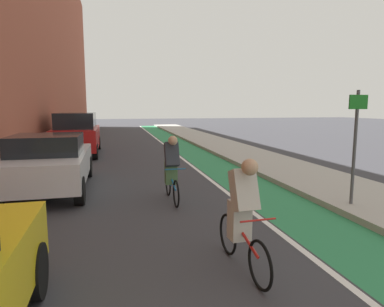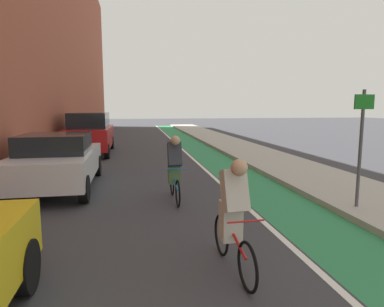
{
  "view_description": "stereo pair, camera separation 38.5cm",
  "coord_description": "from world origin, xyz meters",
  "px_view_note": "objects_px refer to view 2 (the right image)",
  "views": [
    {
      "loc": [
        -0.86,
        1.68,
        2.25
      ],
      "look_at": [
        0.63,
        8.15,
        1.32
      ],
      "focal_mm": 31.18,
      "sensor_mm": 36.0,
      "label": 1
    },
    {
      "loc": [
        -0.48,
        1.61,
        2.25
      ],
      "look_at": [
        0.63,
        8.15,
        1.32
      ],
      "focal_mm": 31.18,
      "sensor_mm": 36.0,
      "label": 2
    }
  ],
  "objects_px": {
    "parked_sedan_white": "(57,161)",
    "street_sign_post": "(361,138)",
    "parked_suv_red": "(90,133)",
    "cyclist_lead": "(233,211)",
    "cyclist_mid": "(175,168)"
  },
  "relations": [
    {
      "from": "parked_suv_red",
      "to": "cyclist_mid",
      "type": "relative_size",
      "value": 2.81
    },
    {
      "from": "cyclist_mid",
      "to": "cyclist_lead",
      "type": "bearing_deg",
      "value": -83.9
    },
    {
      "from": "cyclist_lead",
      "to": "cyclist_mid",
      "type": "height_order",
      "value": "same"
    },
    {
      "from": "parked_suv_red",
      "to": "cyclist_lead",
      "type": "relative_size",
      "value": 2.81
    },
    {
      "from": "parked_sedan_white",
      "to": "street_sign_post",
      "type": "xyz_separation_m",
      "value": [
        6.76,
        -3.29,
        0.83
      ]
    },
    {
      "from": "parked_suv_red",
      "to": "street_sign_post",
      "type": "bearing_deg",
      "value": -56.75
    },
    {
      "from": "cyclist_mid",
      "to": "street_sign_post",
      "type": "height_order",
      "value": "street_sign_post"
    },
    {
      "from": "parked_sedan_white",
      "to": "cyclist_lead",
      "type": "distance_m",
      "value": 6.3
    },
    {
      "from": "parked_sedan_white",
      "to": "cyclist_mid",
      "type": "relative_size",
      "value": 2.58
    },
    {
      "from": "cyclist_mid",
      "to": "parked_suv_red",
      "type": "bearing_deg",
      "value": 109.15
    },
    {
      "from": "parked_sedan_white",
      "to": "cyclist_lead",
      "type": "xyz_separation_m",
      "value": [
        3.42,
        -5.29,
        0.06
      ]
    },
    {
      "from": "parked_suv_red",
      "to": "cyclist_lead",
      "type": "height_order",
      "value": "parked_suv_red"
    },
    {
      "from": "parked_suv_red",
      "to": "street_sign_post",
      "type": "xyz_separation_m",
      "value": [
        6.76,
        -10.32,
        0.6
      ]
    },
    {
      "from": "parked_sedan_white",
      "to": "cyclist_mid",
      "type": "bearing_deg",
      "value": -29.52
    },
    {
      "from": "cyclist_lead",
      "to": "parked_sedan_white",
      "type": "bearing_deg",
      "value": 122.85
    }
  ]
}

